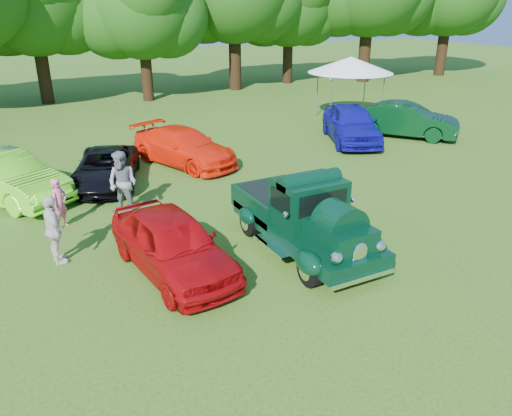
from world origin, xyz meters
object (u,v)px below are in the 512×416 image
back_car_orange (184,147)px  back_car_blue (351,123)px  back_car_black (106,168)px  spectator_white (54,230)px  spectator_grey (123,183)px  canopy_tent (351,65)px  red_convertible (172,243)px  spectator_pink (60,204)px  hero_pickup (303,218)px  back_car_lime (5,178)px  back_car_green (406,120)px

back_car_orange → back_car_blue: back_car_blue is taller
back_car_black → spectator_white: spectator_white is taller
back_car_black → spectator_grey: 2.99m
back_car_black → canopy_tent: 14.61m
red_convertible → spectator_pink: (-1.99, 3.89, -0.01)m
hero_pickup → spectator_white: size_ratio=2.84×
back_car_lime → spectator_pink: bearing=-99.6°
back_car_orange → spectator_white: bearing=-152.9°
red_convertible → back_car_black: bearing=83.6°
back_car_green → spectator_grey: bearing=154.5°
back_car_lime → spectator_white: size_ratio=2.69×
back_car_orange → back_car_black: bearing=175.2°
back_car_blue → canopy_tent: bearing=78.9°
hero_pickup → back_car_lime: bearing=132.5°
back_car_blue → spectator_white: (-13.56, -5.92, 0.04)m
back_car_blue → spectator_pink: size_ratio=3.40×
spectator_grey → canopy_tent: (13.88, 7.23, 1.92)m
hero_pickup → back_car_black: hero_pickup is taller
hero_pickup → spectator_pink: bearing=141.7°
back_car_lime → back_car_black: back_car_lime is taller
hero_pickup → back_car_orange: 8.33m
spectator_white → back_car_lime: bearing=4.9°
red_convertible → spectator_white: bearing=137.4°
back_car_blue → spectator_pink: 13.68m
back_car_black → back_car_green: back_car_green is taller
hero_pickup → back_car_lime: (-6.65, 7.24, -0.07)m
red_convertible → back_car_lime: size_ratio=0.91×
back_car_blue → canopy_tent: size_ratio=0.88×
back_car_green → canopy_tent: canopy_tent is taller
hero_pickup → red_convertible: 3.42m
red_convertible → back_car_lime: 7.60m
hero_pickup → back_car_green: bearing=35.4°
back_car_lime → spectator_grey: bearing=-74.8°
back_car_black → spectator_white: (-2.36, -5.28, 0.28)m
hero_pickup → back_car_blue: size_ratio=1.01×
spectator_pink → spectator_grey: bearing=-39.6°
back_car_black → spectator_pink: (-1.95, -3.12, 0.13)m
spectator_white → canopy_tent: canopy_tent is taller
back_car_black → back_car_orange: bearing=35.5°
back_car_black → spectator_white: bearing=-94.7°
spectator_white → back_car_black: bearing=-28.6°
hero_pickup → canopy_tent: 15.71m
back_car_green → spectator_pink: 16.35m
canopy_tent → back_car_lime: bearing=-165.5°
back_car_lime → spectator_pink: back_car_lime is taller
back_car_orange → back_car_green: back_car_green is taller
hero_pickup → back_car_green: (10.62, 7.56, -0.06)m
red_convertible → spectator_grey: 4.05m
hero_pickup → back_car_black: bearing=115.0°
canopy_tent → red_convertible: bearing=-140.6°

